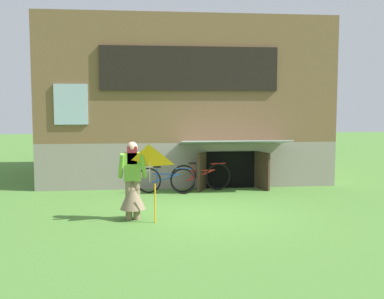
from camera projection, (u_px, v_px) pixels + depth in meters
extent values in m
plane|color=#4C7F33|center=(203.00, 213.00, 10.07)|extent=(60.00, 60.00, 0.00)
cube|color=gray|center=(182.00, 155.00, 15.74)|extent=(8.56, 5.58, 1.30)
cube|color=brown|center=(181.00, 83.00, 15.51)|extent=(8.56, 5.58, 3.60)
cube|color=black|center=(190.00, 69.00, 12.68)|extent=(4.94, 0.08, 1.21)
cube|color=#9EB7C6|center=(190.00, 69.00, 12.70)|extent=(4.78, 0.04, 1.09)
cube|color=#9EB7C6|center=(71.00, 104.00, 12.45)|extent=(0.90, 0.06, 1.10)
cube|color=black|center=(230.00, 170.00, 13.09)|extent=(1.40, 0.03, 1.05)
cube|color=#3D2B1E|center=(202.00, 172.00, 12.72)|extent=(0.34, 0.66, 1.05)
cube|color=#3D2B1E|center=(262.00, 171.00, 12.90)|extent=(0.28, 0.68, 1.05)
cube|color=#999EA8|center=(234.00, 142.00, 12.49)|extent=(2.97, 1.09, 0.18)
cylinder|color=#7F6B51|center=(129.00, 200.00, 9.41)|extent=(0.14, 0.14, 0.81)
cylinder|color=#7F6B51|center=(137.00, 200.00, 9.43)|extent=(0.14, 0.14, 0.81)
cone|color=#7F6B51|center=(133.00, 194.00, 9.41)|extent=(0.52, 0.52, 0.61)
cube|color=#72AD38|center=(132.00, 167.00, 9.35)|extent=(0.34, 0.20, 0.58)
cylinder|color=#72AD38|center=(121.00, 166.00, 9.23)|extent=(0.17, 0.33, 0.53)
cylinder|color=#72AD38|center=(143.00, 166.00, 9.28)|extent=(0.17, 0.33, 0.53)
cube|color=maroon|center=(132.00, 155.00, 9.27)|extent=(0.20, 0.08, 0.36)
sphere|color=#D8AD8E|center=(132.00, 147.00, 9.32)|extent=(0.22, 0.22, 0.22)
pyramid|color=orange|center=(149.00, 160.00, 8.91)|extent=(0.74, 0.54, 0.50)
cylinder|color=beige|center=(150.00, 173.00, 9.15)|extent=(0.01, 0.42, 0.44)
cylinder|color=orange|center=(155.00, 203.00, 9.17)|extent=(0.03, 0.03, 0.79)
torus|color=black|center=(218.00, 177.00, 12.78)|extent=(0.74, 0.22, 0.75)
torus|color=black|center=(183.00, 179.00, 12.44)|extent=(0.74, 0.22, 0.75)
cylinder|color=red|center=(201.00, 171.00, 12.59)|extent=(0.75, 0.22, 0.04)
cylinder|color=red|center=(201.00, 175.00, 12.60)|extent=(0.82, 0.23, 0.30)
cylinder|color=red|center=(192.00, 171.00, 12.50)|extent=(0.04, 0.04, 0.42)
cube|color=black|center=(192.00, 163.00, 12.48)|extent=(0.20, 0.08, 0.05)
cylinder|color=red|center=(218.00, 163.00, 12.74)|extent=(0.43, 0.13, 0.03)
torus|color=black|center=(183.00, 181.00, 12.18)|extent=(0.68, 0.21, 0.69)
torus|color=black|center=(149.00, 180.00, 12.32)|extent=(0.68, 0.21, 0.69)
cylinder|color=#284CB2|center=(166.00, 174.00, 12.23)|extent=(0.69, 0.21, 0.04)
cylinder|color=#284CB2|center=(166.00, 178.00, 12.24)|extent=(0.76, 0.22, 0.28)
cylinder|color=#284CB2|center=(157.00, 174.00, 12.27)|extent=(0.04, 0.04, 0.39)
cube|color=black|center=(157.00, 167.00, 12.25)|extent=(0.20, 0.08, 0.05)
cylinder|color=#284CB2|center=(183.00, 168.00, 12.15)|extent=(0.43, 0.14, 0.03)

